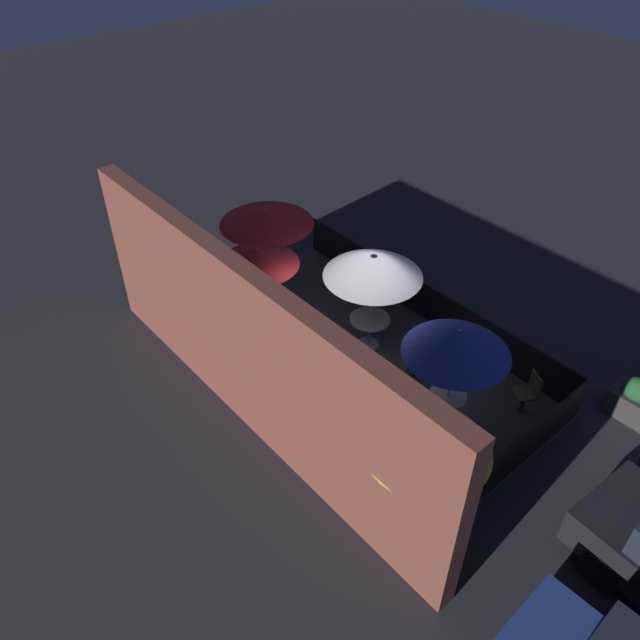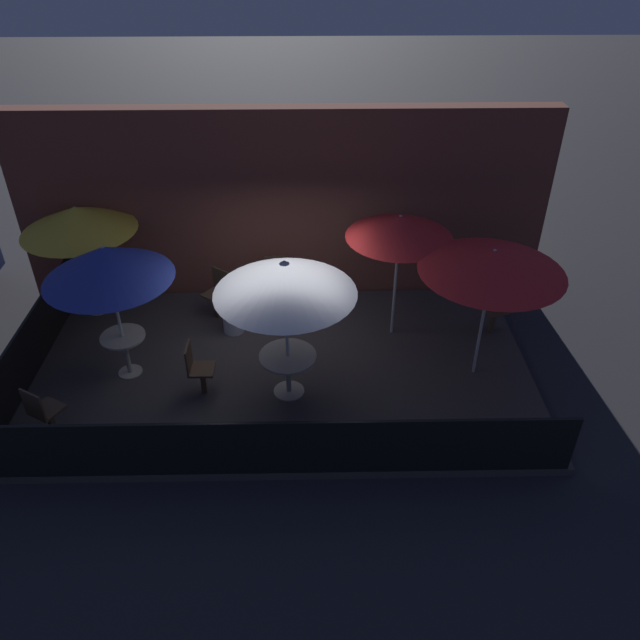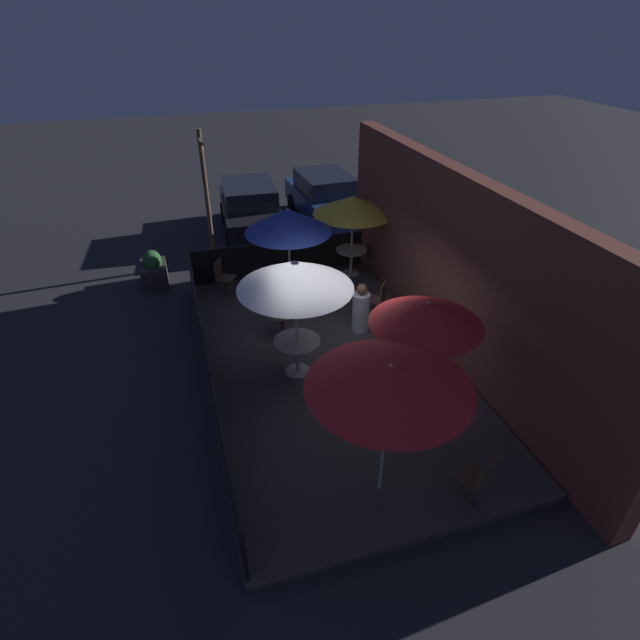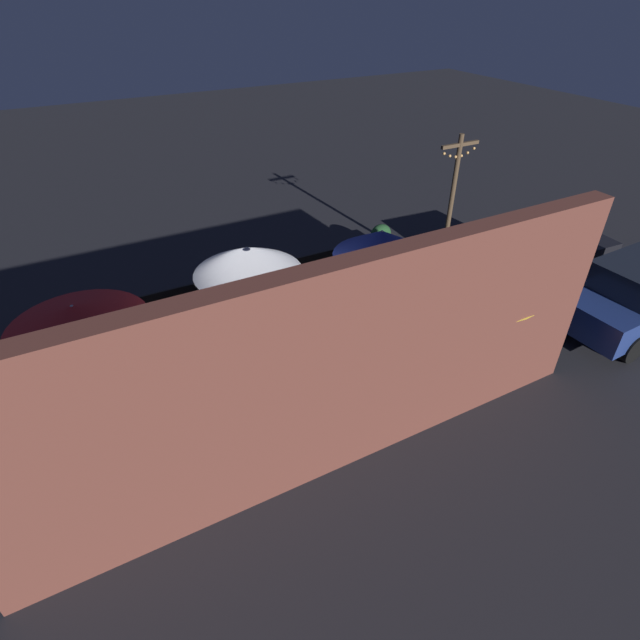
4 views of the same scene
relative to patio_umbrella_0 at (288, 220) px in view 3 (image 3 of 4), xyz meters
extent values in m
plane|color=#26262B|center=(2.56, 0.12, -2.24)|extent=(60.00, 60.00, 0.00)
cube|color=#383333|center=(2.56, 0.12, -2.18)|extent=(8.40, 4.82, 0.12)
cube|color=brown|center=(2.56, 2.76, -0.36)|extent=(10.00, 0.36, 3.76)
cube|color=black|center=(2.56, -2.24, -1.64)|extent=(8.20, 0.05, 0.95)
cube|color=black|center=(-1.60, 0.12, -1.64)|extent=(0.05, 4.62, 0.95)
cylinder|color=#B2B2B7|center=(0.00, 0.00, -0.92)|extent=(0.05, 0.05, 2.39)
cone|color=#283893|center=(0.00, 0.00, 0.00)|extent=(1.98, 1.98, 0.54)
cylinder|color=#B2B2B7|center=(2.69, -0.54, -0.91)|extent=(0.05, 0.05, 2.42)
cone|color=silver|center=(2.69, -0.54, 0.04)|extent=(2.11, 2.11, 0.52)
cylinder|color=#B2B2B7|center=(-1.06, 1.95, -1.04)|extent=(0.05, 0.05, 2.15)
cone|color=gold|center=(-1.06, 1.95, -0.20)|extent=(2.05, 2.05, 0.46)
cylinder|color=#B2B2B7|center=(4.55, 1.09, -0.94)|extent=(0.05, 0.05, 2.34)
cone|color=red|center=(4.55, 1.09, 0.03)|extent=(1.80, 1.80, 0.39)
cylinder|color=#B2B2B7|center=(5.80, -0.09, -0.95)|extent=(0.05, 0.05, 2.33)
cone|color=red|center=(5.80, -0.09, 0.03)|extent=(2.24, 2.24, 0.37)
cylinder|color=#9E998E|center=(0.00, 0.00, -2.11)|extent=(0.40, 0.40, 0.02)
cylinder|color=#9E998E|center=(0.00, 0.00, -1.75)|extent=(0.08, 0.08, 0.73)
cylinder|color=#9E998E|center=(0.00, 0.00, -1.37)|extent=(0.72, 0.72, 0.04)
cylinder|color=#9E998E|center=(2.69, -0.54, -2.11)|extent=(0.50, 0.50, 0.02)
cylinder|color=#9E998E|center=(2.69, -0.54, -1.76)|extent=(0.08, 0.08, 0.71)
cylinder|color=#9E998E|center=(2.69, -0.54, -1.39)|extent=(0.91, 0.91, 0.04)
cylinder|color=#9E998E|center=(-1.06, 1.95, -2.11)|extent=(0.45, 0.45, 0.02)
cylinder|color=#9E998E|center=(-1.06, 1.95, -1.78)|extent=(0.08, 0.08, 0.68)
cylinder|color=#9E998E|center=(-1.06, 1.95, -1.42)|extent=(0.82, 0.82, 0.04)
cube|color=#4C3828|center=(-0.80, -1.43, -1.88)|extent=(0.11, 0.11, 0.47)
cube|color=#4C3828|center=(-0.80, -1.43, -1.63)|extent=(0.54, 0.54, 0.04)
cube|color=#4C3828|center=(-0.89, -1.59, -1.39)|extent=(0.36, 0.22, 0.44)
cube|color=#4C3828|center=(2.41, 2.10, -1.88)|extent=(0.09, 0.09, 0.48)
cube|color=#4C3828|center=(2.41, 2.10, -1.62)|extent=(0.44, 0.44, 0.04)
cube|color=#4C3828|center=(2.39, 2.28, -1.38)|extent=(0.40, 0.07, 0.44)
cube|color=#4C3828|center=(6.38, 1.07, -1.89)|extent=(0.11, 0.11, 0.45)
cube|color=#4C3828|center=(6.38, 1.07, -1.64)|extent=(0.53, 0.53, 0.04)
cube|color=#4C3828|center=(6.55, 1.14, -1.40)|extent=(0.19, 0.38, 0.44)
cube|color=#4C3828|center=(1.33, -0.53, -1.89)|extent=(0.08, 0.08, 0.45)
cube|color=#4C3828|center=(1.33, -0.53, -1.64)|extent=(0.40, 0.40, 0.04)
cube|color=#4C3828|center=(1.15, -0.52, -1.40)|extent=(0.03, 0.40, 0.44)
cube|color=#4C3828|center=(1.28, 1.66, -1.88)|extent=(0.11, 0.11, 0.47)
cube|color=#4C3828|center=(1.28, 1.66, -1.62)|extent=(0.56, 0.56, 0.04)
cube|color=#4C3828|center=(1.39, 1.80, -1.38)|extent=(0.34, 0.27, 0.44)
cylinder|color=silver|center=(1.64, 1.18, -1.66)|extent=(0.45, 0.45, 0.92)
sphere|color=brown|center=(1.64, 1.18, -1.08)|extent=(0.24, 0.24, 0.24)
cube|color=#332D2D|center=(-2.24, -3.15, -1.95)|extent=(0.93, 0.65, 0.56)
ellipsoid|color=#235128|center=(-2.24, -3.15, -1.57)|extent=(0.60, 0.48, 0.54)
cylinder|color=brown|center=(-3.14, -1.49, -0.39)|extent=(0.12, 0.12, 3.68)
cube|color=brown|center=(-3.14, -1.49, 1.20)|extent=(1.10, 0.08, 0.08)
sphere|color=#F4B260|center=(-3.60, -1.49, 1.05)|extent=(0.07, 0.07, 0.07)
sphere|color=#F4B260|center=(-3.42, -1.49, 0.97)|extent=(0.07, 0.07, 0.07)
sphere|color=#F4B260|center=(-3.24, -1.49, 0.92)|extent=(0.07, 0.07, 0.07)
sphere|color=#F4B260|center=(-3.05, -1.49, 0.92)|extent=(0.07, 0.07, 0.07)
sphere|color=#F4B260|center=(-2.87, -1.49, 0.97)|extent=(0.07, 0.07, 0.07)
sphere|color=#F4B260|center=(-2.69, -1.49, 1.05)|extent=(0.07, 0.07, 0.07)
cube|color=black|center=(-5.02, -0.05, -1.57)|extent=(4.14, 1.97, 0.70)
cube|color=#1E232D|center=(-5.02, -0.05, -0.92)|extent=(2.32, 1.71, 0.60)
cylinder|color=black|center=(-3.71, 0.67, -1.92)|extent=(0.65, 0.22, 0.64)
cylinder|color=black|center=(-3.82, -0.94, -1.92)|extent=(0.65, 0.22, 0.64)
cylinder|color=black|center=(-6.21, 0.84, -1.92)|extent=(0.65, 0.22, 0.64)
cylinder|color=black|center=(-6.32, -0.77, -1.92)|extent=(0.65, 0.22, 0.64)
cube|color=navy|center=(-5.35, 2.55, -1.57)|extent=(3.99, 1.83, 0.70)
cube|color=#1E232D|center=(-5.35, 2.55, -0.92)|extent=(2.21, 1.63, 0.60)
cylinder|color=black|center=(-4.16, 3.40, -1.92)|extent=(0.65, 0.20, 0.64)
cylinder|color=black|center=(-4.11, 1.78, -1.92)|extent=(0.65, 0.20, 0.64)
cylinder|color=black|center=(-6.60, 3.32, -1.92)|extent=(0.65, 0.20, 0.64)
cylinder|color=black|center=(-6.55, 1.71, -1.92)|extent=(0.65, 0.20, 0.64)
camera|label=1|loc=(-4.80, 7.34, 7.20)|focal=35.00mm
camera|label=2|loc=(3.05, -8.23, 4.60)|focal=35.00mm
camera|label=3|loc=(10.34, -2.42, 4.04)|focal=28.00mm
camera|label=4|loc=(5.46, 7.54, 4.48)|focal=28.00mm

